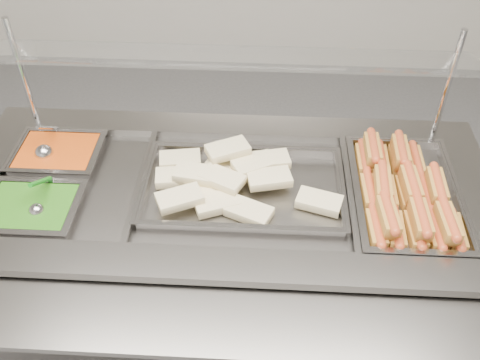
# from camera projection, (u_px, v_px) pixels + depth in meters

# --- Properties ---
(steam_counter) EXTENTS (1.67, 0.74, 0.80)m
(steam_counter) POSITION_uv_depth(u_px,v_px,m) (228.00, 265.00, 1.92)
(steam_counter) COLOR slate
(steam_counter) RESTS_ON ground
(tray_rail) EXTENTS (1.59, 0.34, 0.05)m
(tray_rail) POSITION_uv_depth(u_px,v_px,m) (212.00, 319.00, 1.34)
(tray_rail) COLOR gray
(tray_rail) RESTS_ON steam_counter
(sneeze_guard) EXTENTS (1.46, 0.26, 0.39)m
(sneeze_guard) POSITION_uv_depth(u_px,v_px,m) (229.00, 60.00, 1.57)
(sneeze_guard) COLOR silver
(sneeze_guard) RESTS_ON steam_counter
(pan_hotdogs) EXTENTS (0.30, 0.49, 0.09)m
(pan_hotdogs) POSITION_uv_depth(u_px,v_px,m) (404.00, 200.00, 1.65)
(pan_hotdogs) COLOR gray
(pan_hotdogs) RESTS_ON steam_counter
(pan_wraps) EXTENTS (0.60, 0.36, 0.06)m
(pan_wraps) POSITION_uv_depth(u_px,v_px,m) (243.00, 190.00, 1.66)
(pan_wraps) COLOR gray
(pan_wraps) RESTS_ON steam_counter
(pan_beans) EXTENTS (0.27, 0.21, 0.09)m
(pan_beans) POSITION_uv_depth(u_px,v_px,m) (59.00, 159.00, 1.79)
(pan_beans) COLOR gray
(pan_beans) RESTS_ON steam_counter
(pan_peas) EXTENTS (0.27, 0.21, 0.09)m
(pan_peas) POSITION_uv_depth(u_px,v_px,m) (33.00, 215.00, 1.60)
(pan_peas) COLOR gray
(pan_peas) RESTS_ON steam_counter
(hotdogs_in_buns) EXTENTS (0.27, 0.46, 0.10)m
(hotdogs_in_buns) POSITION_uv_depth(u_px,v_px,m) (403.00, 193.00, 1.61)
(hotdogs_in_buns) COLOR #98651F
(hotdogs_in_buns) RESTS_ON pan_hotdogs
(tortilla_wraps) EXTENTS (0.59, 0.34, 0.08)m
(tortilla_wraps) POSITION_uv_depth(u_px,v_px,m) (227.00, 180.00, 1.65)
(tortilla_wraps) COLOR beige
(tortilla_wraps) RESTS_ON pan_wraps
(ladle) EXTENTS (0.06, 0.17, 0.14)m
(ladle) POSITION_uv_depth(u_px,v_px,m) (45.00, 152.00, 1.75)
(ladle) COLOR #B4B3B9
(ladle) RESTS_ON pan_beans
(serving_spoon) EXTENTS (0.05, 0.16, 0.12)m
(serving_spoon) POSITION_uv_depth(u_px,v_px,m) (38.00, 206.00, 1.57)
(serving_spoon) COLOR #B4B3B9
(serving_spoon) RESTS_ON pan_peas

